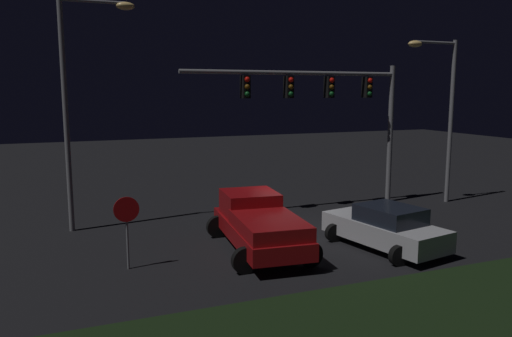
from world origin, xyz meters
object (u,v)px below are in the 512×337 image
pickup_truck (258,221)px  street_lamp_left (79,87)px  car_sedan (385,228)px  street_lamp_right (442,101)px  traffic_signal_gantry (330,98)px  stop_sign (127,219)px

pickup_truck → street_lamp_left: (-5.24, 4.81, 4.47)m
car_sedan → street_lamp_left: bearing=45.0°
pickup_truck → street_lamp_right: (10.77, 3.50, 3.88)m
street_lamp_right → car_sedan: bearing=-143.1°
car_sedan → traffic_signal_gantry: size_ratio=0.45×
car_sedan → street_lamp_left: (-9.28, 6.37, 4.73)m
car_sedan → stop_sign: (-8.40, 1.23, 0.82)m
traffic_signal_gantry → stop_sign: bearing=-153.3°
car_sedan → street_lamp_right: size_ratio=0.61×
traffic_signal_gantry → street_lamp_right: size_ratio=1.35×
stop_sign → traffic_signal_gantry: bearing=26.7°
car_sedan → stop_sign: size_ratio=2.09×
car_sedan → street_lamp_right: (6.73, 5.06, 4.14)m
car_sedan → stop_sign: stop_sign is taller
traffic_signal_gantry → pickup_truck: bearing=-139.5°
pickup_truck → street_lamp_left: 8.41m
pickup_truck → car_sedan: (4.04, -1.56, -0.26)m
pickup_truck → street_lamp_right: bearing=-66.2°
street_lamp_right → pickup_truck: bearing=-162.0°
pickup_truck → traffic_signal_gantry: bearing=-43.7°
street_lamp_right → street_lamp_left: bearing=175.3°
stop_sign → street_lamp_left: bearing=99.7°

